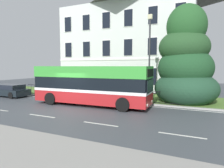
{
  "coord_description": "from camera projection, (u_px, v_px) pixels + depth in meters",
  "views": [
    {
      "loc": [
        8.62,
        -10.48,
        3.0
      ],
      "look_at": [
        1.55,
        5.06,
        1.43
      ],
      "focal_mm": 31.0,
      "sensor_mm": 36.0,
      "label": 1
    }
  ],
  "objects": [
    {
      "name": "litter_bin",
      "position": [
        125.0,
        93.0,
        16.88
      ],
      "size": [
        0.48,
        0.48,
        1.03
      ],
      "color": "#23472D",
      "rests_on": "ground_plane"
    },
    {
      "name": "street_lamp_post",
      "position": [
        149.0,
        52.0,
        16.03
      ],
      "size": [
        0.36,
        0.24,
        7.09
      ],
      "color": "#333338",
      "rests_on": "ground_plane"
    },
    {
      "name": "georgian_townhouse",
      "position": [
        132.0,
        41.0,
        26.9
      ],
      "size": [
        16.63,
        10.94,
        12.6
      ],
      "color": "silver",
      "rests_on": "ground_plane"
    },
    {
      "name": "parked_hatchback_00",
      "position": [
        10.0,
        91.0,
        19.17
      ],
      "size": [
        4.24,
        1.88,
        1.21
      ],
      "rotation": [
        0.0,
        0.0,
        3.11
      ],
      "color": "black",
      "rests_on": "ground_plane"
    },
    {
      "name": "iron_verge_railing",
      "position": [
        92.0,
        93.0,
        17.32
      ],
      "size": [
        15.67,
        0.04,
        0.97
      ],
      "color": "black",
      "rests_on": "ground_plane"
    },
    {
      "name": "single_decker_bus",
      "position": [
        91.0,
        85.0,
        14.84
      ],
      "size": [
        9.18,
        2.76,
        3.0
      ],
      "rotation": [
        0.0,
        0.0,
        0.03
      ],
      "color": "#AE1E22",
      "rests_on": "ground_plane"
    },
    {
      "name": "ground_plane",
      "position": [
        71.0,
        107.0,
        14.28
      ],
      "size": [
        60.0,
        56.0,
        0.18
      ],
      "color": "#40454B"
    },
    {
      "name": "evergreen_tree",
      "position": [
        185.0,
        64.0,
        15.64
      ],
      "size": [
        4.99,
        4.99,
        8.15
      ],
      "color": "#423328",
      "rests_on": "ground_plane"
    }
  ]
}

